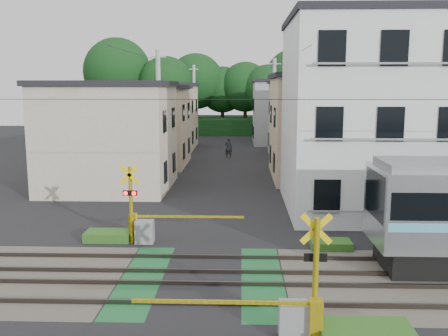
{
  "coord_description": "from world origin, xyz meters",
  "views": [
    {
      "loc": [
        1.22,
        -14.9,
        6.03
      ],
      "look_at": [
        0.53,
        5.0,
        2.74
      ],
      "focal_mm": 40.0,
      "sensor_mm": 36.0,
      "label": 1
    }
  ],
  "objects_px": {
    "apartment_block": "(392,115)",
    "crossing_signal_near": "(297,311)",
    "crossing_signal_far": "(143,225)",
    "pedestrian": "(229,148)"
  },
  "relations": [
    {
      "from": "crossing_signal_near",
      "to": "crossing_signal_far",
      "type": "relative_size",
      "value": 1.0
    },
    {
      "from": "apartment_block",
      "to": "pedestrian",
      "type": "xyz_separation_m",
      "value": [
        -8.35,
        17.21,
        -3.77
      ]
    },
    {
      "from": "apartment_block",
      "to": "crossing_signal_far",
      "type": "bearing_deg",
      "value": -152.22
    },
    {
      "from": "crossing_signal_near",
      "to": "crossing_signal_far",
      "type": "xyz_separation_m",
      "value": [
        -5.17,
        7.31,
        0.0
      ]
    },
    {
      "from": "crossing_signal_far",
      "to": "apartment_block",
      "type": "bearing_deg",
      "value": 27.78
    },
    {
      "from": "crossing_signal_far",
      "to": "pedestrian",
      "type": "relative_size",
      "value": 2.67
    },
    {
      "from": "apartment_block",
      "to": "crossing_signal_near",
      "type": "bearing_deg",
      "value": -114.22
    },
    {
      "from": "crossing_signal_far",
      "to": "apartment_block",
      "type": "distance_m",
      "value": 13.14
    },
    {
      "from": "crossing_signal_near",
      "to": "apartment_block",
      "type": "bearing_deg",
      "value": 65.78
    },
    {
      "from": "apartment_block",
      "to": "pedestrian",
      "type": "distance_m",
      "value": 19.49
    }
  ]
}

